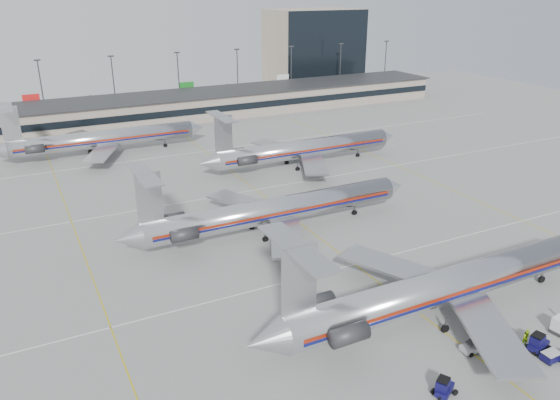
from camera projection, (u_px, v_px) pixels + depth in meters
ground at (406, 303)px, 60.21m from camera, size 260.00×260.00×0.00m
apron_markings at (355, 264)px, 68.50m from camera, size 160.00×0.15×0.02m
terminal at (162, 108)px, 140.31m from camera, size 162.00×17.00×6.25m
light_mast_row at (147, 79)px, 149.94m from camera, size 163.60×0.40×15.28m
distant_building at (313, 47)px, 187.79m from camera, size 30.00×20.00×25.00m
jet_foreground at (447, 285)px, 56.79m from camera, size 47.15×27.76×12.34m
jet_second_row at (271, 210)px, 76.10m from camera, size 44.47×26.19×11.64m
jet_third_row at (301, 149)px, 104.43m from camera, size 42.53×26.16×11.63m
jet_back_row at (100, 139)px, 111.11m from camera, size 42.87×26.37×11.72m
tug_left at (444, 387)px, 46.45m from camera, size 2.41×2.01×1.76m
tug_center at (538, 343)px, 52.10m from camera, size 2.53×1.71×1.88m
cart_outer at (551, 356)px, 50.77m from camera, size 1.68×1.16×0.96m
uld_container at (560, 325)px, 54.81m from camera, size 1.78×1.55×1.69m
belt_loader at (478, 345)px, 52.30m from camera, size 4.01×1.47×2.09m
ramp_worker_far at (527, 338)px, 52.82m from camera, size 1.04×0.93×1.79m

